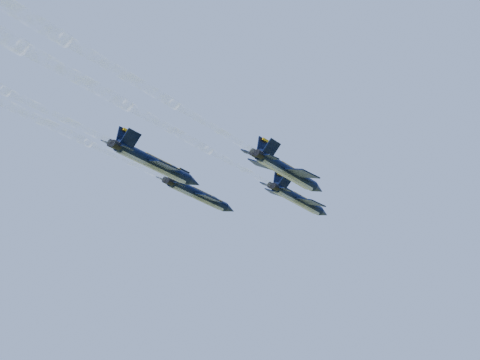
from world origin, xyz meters
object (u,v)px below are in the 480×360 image
(jet_right, at_px, (289,172))
(jet_slot, at_px, (156,164))
(jet_lead, at_px, (299,200))
(jet_left, at_px, (200,195))

(jet_right, xyz_separation_m, jet_slot, (-15.73, -9.24, 0.00))
(jet_lead, bearing_deg, jet_slot, -92.09)
(jet_left, bearing_deg, jet_slot, -61.66)
(jet_lead, height_order, jet_left, same)
(jet_left, distance_m, jet_slot, 17.99)
(jet_left, relative_size, jet_slot, 1.00)
(jet_slot, bearing_deg, jet_right, 55.33)
(jet_right, relative_size, jet_slot, 1.00)
(jet_left, height_order, jet_slot, same)
(jet_lead, xyz_separation_m, jet_slot, (-13.28, -26.10, 0.00))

